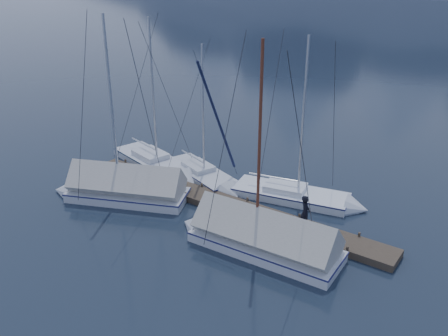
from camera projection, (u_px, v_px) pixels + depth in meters
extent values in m
plane|color=black|center=(200.00, 222.00, 23.25)|extent=(1000.00, 1000.00, 0.00)
cube|color=#382D23|center=(224.00, 204.00, 24.68)|extent=(18.00, 1.50, 0.34)
cube|color=black|center=(141.00, 180.00, 27.95)|extent=(3.00, 1.30, 0.30)
cube|color=black|center=(224.00, 207.00, 24.76)|extent=(3.00, 1.30, 0.30)
cube|color=black|center=(331.00, 243.00, 21.58)|extent=(3.00, 1.30, 0.30)
cylinder|color=#382D23|center=(126.00, 162.00, 29.38)|extent=(0.12, 0.12, 0.35)
cylinder|color=#382D23|center=(108.00, 170.00, 28.33)|extent=(0.12, 0.12, 0.35)
cylinder|color=#382D23|center=(161.00, 174.00, 27.79)|extent=(0.12, 0.12, 0.35)
cylinder|color=#382D23|center=(145.00, 182.00, 26.74)|extent=(0.12, 0.12, 0.35)
cylinder|color=#382D23|center=(202.00, 186.00, 26.19)|extent=(0.12, 0.12, 0.35)
cylinder|color=#382D23|center=(186.00, 196.00, 25.14)|extent=(0.12, 0.12, 0.35)
cylinder|color=#382D23|center=(247.00, 201.00, 24.60)|extent=(0.12, 0.12, 0.35)
cylinder|color=#382D23|center=(232.00, 211.00, 23.55)|extent=(0.12, 0.12, 0.35)
cylinder|color=#382D23|center=(299.00, 217.00, 23.00)|extent=(0.12, 0.12, 0.35)
cylinder|color=#382D23|center=(286.00, 229.00, 21.96)|extent=(0.12, 0.12, 0.35)
cylinder|color=#382D23|center=(359.00, 236.00, 21.41)|extent=(0.12, 0.12, 0.35)
cylinder|color=#382D23|center=(347.00, 250.00, 20.36)|extent=(0.12, 0.12, 0.35)
cube|color=silver|center=(154.00, 163.00, 29.81)|extent=(6.72, 3.67, 0.70)
cube|color=silver|center=(154.00, 168.00, 29.94)|extent=(5.55, 2.50, 0.32)
cube|color=#182F48|center=(153.00, 159.00, 29.69)|extent=(6.79, 3.70, 0.06)
cone|color=silver|center=(188.00, 182.00, 27.23)|extent=(1.65, 2.27, 2.04)
cube|color=silver|center=(151.00, 154.00, 29.83)|extent=(2.54, 2.01, 0.32)
cylinder|color=#B2B7BF|center=(153.00, 93.00, 27.68)|extent=(0.13, 0.13, 8.52)
cylinder|color=#B2B7BF|center=(144.00, 144.00, 30.17)|extent=(2.81, 0.82, 0.10)
cylinder|color=#26262B|center=(168.00, 98.00, 26.56)|extent=(0.83, 3.12, 8.53)
cube|color=silver|center=(201.00, 174.00, 28.25)|extent=(5.83, 3.60, 0.61)
cube|color=silver|center=(201.00, 179.00, 28.36)|extent=(4.77, 2.54, 0.28)
cube|color=#1A1D50|center=(201.00, 170.00, 28.15)|extent=(5.89, 3.64, 0.06)
cone|color=silver|center=(232.00, 194.00, 25.86)|extent=(1.55, 2.01, 1.77)
cube|color=silver|center=(198.00, 166.00, 28.28)|extent=(2.26, 1.87, 0.28)
cylinder|color=#B2B7BF|center=(203.00, 111.00, 26.39)|extent=(0.11, 0.11, 7.38)
cylinder|color=#B2B7BF|center=(193.00, 156.00, 28.61)|extent=(2.37, 0.92, 0.08)
cylinder|color=#26262B|center=(217.00, 117.00, 25.35)|extent=(0.96, 2.63, 7.38)
cube|color=silver|center=(290.00, 196.00, 25.58)|extent=(6.41, 3.27, 0.67)
cube|color=silver|center=(290.00, 201.00, 25.70)|extent=(5.33, 2.18, 0.31)
cube|color=#1A1B4E|center=(291.00, 191.00, 25.46)|extent=(6.48, 3.30, 0.06)
cone|color=silver|center=(357.00, 209.00, 24.29)|extent=(1.50, 2.15, 1.96)
cube|color=silver|center=(285.00, 187.00, 25.49)|extent=(2.39, 1.84, 0.31)
cylinder|color=#B2B7BF|center=(303.00, 119.00, 23.68)|extent=(0.12, 0.12, 8.17)
cylinder|color=#B2B7BF|center=(273.00, 177.00, 25.57)|extent=(2.72, 0.66, 0.09)
cylinder|color=#26262B|center=(334.00, 122.00, 23.12)|extent=(0.66, 3.02, 8.18)
cube|color=silver|center=(265.00, 248.00, 20.88)|extent=(6.81, 2.70, 0.71)
cube|color=silver|center=(265.00, 255.00, 21.01)|extent=(5.75, 1.58, 0.32)
cube|color=#1B1B53|center=(265.00, 242.00, 20.76)|extent=(6.88, 2.73, 0.06)
cone|color=silver|center=(194.00, 225.00, 22.77)|extent=(1.30, 2.34, 2.28)
cylinder|color=#592819|center=(259.00, 147.00, 19.24)|extent=(0.13, 0.13, 8.65)
cylinder|color=#592819|center=(288.00, 236.00, 19.94)|extent=(3.02, 0.24, 0.10)
cylinder|color=#26262B|center=(225.00, 140.00, 20.06)|extent=(0.19, 3.37, 8.66)
cube|color=#A8A79D|center=(265.00, 233.00, 20.56)|extent=(6.48, 2.73, 2.42)
cube|color=silver|center=(128.00, 197.00, 25.47)|extent=(6.73, 4.59, 0.75)
cube|color=silver|center=(129.00, 203.00, 25.60)|extent=(5.45, 3.27, 0.34)
cube|color=navy|center=(128.00, 192.00, 25.34)|extent=(6.79, 4.63, 0.07)
cone|color=silver|center=(66.00, 191.00, 26.18)|extent=(2.00, 2.49, 2.18)
cylinder|color=#B2B7BF|center=(112.00, 108.00, 23.61)|extent=(0.14, 0.14, 9.07)
cylinder|color=#B2B7BF|center=(147.00, 181.00, 24.83)|extent=(2.67, 1.22, 0.10)
cylinder|color=#26262B|center=(83.00, 106.00, 23.92)|extent=(1.29, 2.95, 9.08)
cube|color=#AFADA3|center=(127.00, 183.00, 25.14)|extent=(6.45, 4.50, 2.31)
imported|color=black|center=(305.00, 213.00, 21.68)|extent=(0.59, 0.72, 1.70)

